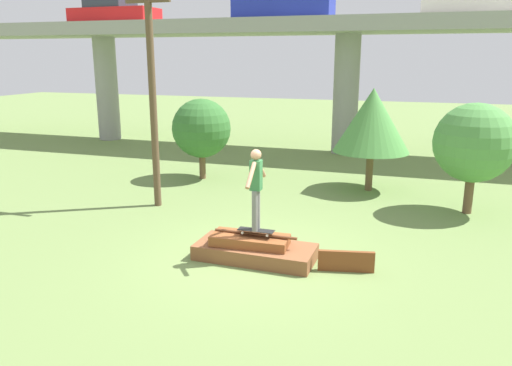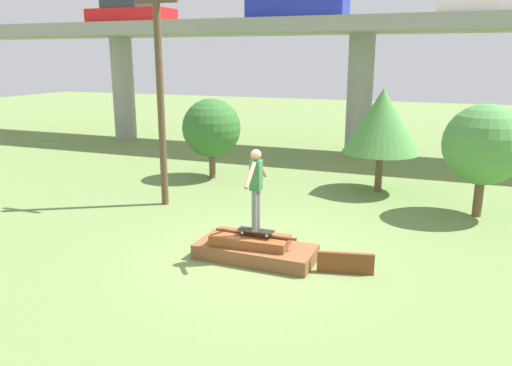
% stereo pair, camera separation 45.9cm
% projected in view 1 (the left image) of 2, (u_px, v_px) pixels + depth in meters
% --- Properties ---
extents(ground_plane, '(80.00, 80.00, 0.00)m').
position_uv_depth(ground_plane, '(255.00, 259.00, 10.65)').
color(ground_plane, olive).
extents(scrap_pile, '(2.55, 1.14, 0.59)m').
position_uv_depth(scrap_pile, '(254.00, 249.00, 10.60)').
color(scrap_pile, brown).
rests_on(scrap_pile, ground_plane).
extents(scrap_plank_loose, '(1.12, 0.31, 0.43)m').
position_uv_depth(scrap_plank_loose, '(346.00, 261.00, 9.98)').
color(scrap_plank_loose, brown).
rests_on(scrap_plank_loose, ground_plane).
extents(skateboard, '(0.77, 0.23, 0.09)m').
position_uv_depth(skateboard, '(256.00, 230.00, 10.42)').
color(skateboard, black).
rests_on(skateboard, scrap_pile).
extents(skater, '(0.22, 1.17, 1.71)m').
position_uv_depth(skater, '(256.00, 184.00, 10.17)').
color(skater, slate).
rests_on(skater, skateboard).
extents(highway_overpass, '(44.00, 4.02, 5.74)m').
position_uv_depth(highway_overpass, '(348.00, 36.00, 21.10)').
color(highway_overpass, gray).
rests_on(highway_overpass, ground_plane).
extents(car_on_overpass_mid, '(4.15, 1.83, 1.31)m').
position_uv_depth(car_on_overpass_mid, '(113.00, 12.00, 23.93)').
color(car_on_overpass_mid, red).
rests_on(car_on_overpass_mid, highway_overpass).
extents(car_on_overpass_right, '(4.20, 1.84, 1.33)m').
position_uv_depth(car_on_overpass_right, '(476.00, 1.00, 19.59)').
color(car_on_overpass_right, silver).
rests_on(car_on_overpass_right, highway_overpass).
extents(car_on_overpass_far_right, '(4.24, 1.67, 1.54)m').
position_uv_depth(car_on_overpass_far_right, '(282.00, 4.00, 21.44)').
color(car_on_overpass_far_right, '#1E2D9E').
rests_on(car_on_overpass_far_right, highway_overpass).
extents(utility_pole, '(1.30, 0.20, 6.23)m').
position_uv_depth(utility_pole, '(152.00, 92.00, 13.67)').
color(utility_pole, brown).
rests_on(utility_pole, ground_plane).
extents(tree_behind_left, '(2.39, 2.39, 3.26)m').
position_uv_depth(tree_behind_left, '(372.00, 120.00, 15.56)').
color(tree_behind_left, brown).
rests_on(tree_behind_left, ground_plane).
extents(tree_behind_right, '(2.03, 2.03, 2.80)m').
position_uv_depth(tree_behind_right, '(201.00, 128.00, 17.20)').
color(tree_behind_right, brown).
rests_on(tree_behind_right, ground_plane).
extents(tree_mid_back, '(2.13, 2.13, 3.02)m').
position_uv_depth(tree_mid_back, '(474.00, 143.00, 13.29)').
color(tree_mid_back, brown).
rests_on(tree_mid_back, ground_plane).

